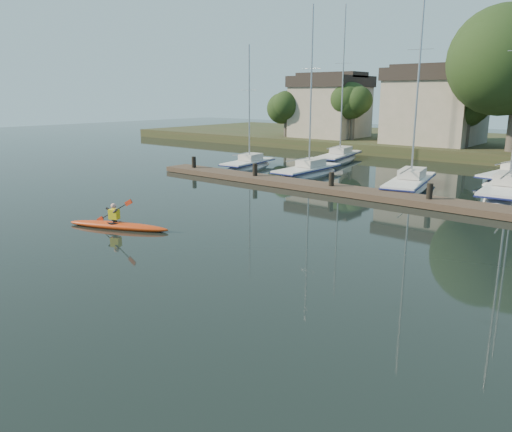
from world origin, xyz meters
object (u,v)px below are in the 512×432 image
Objects in this scene: sailboat_5 at (339,162)px; sailboat_3 at (506,200)px; sailboat_1 at (307,177)px; kayak at (117,224)px; sailboat_0 at (248,170)px; sailboat_2 at (409,191)px; dock at (377,195)px.

sailboat_3 is at bearing -37.46° from sailboat_5.
sailboat_3 is at bearing 1.92° from sailboat_1.
sailboat_0 reaches higher than kayak.
sailboat_2 reaches higher than sailboat_1.
sailboat_5 reaches higher than dock.
dock is 2.37× the size of sailboat_5.
dock is 2.63× the size of sailboat_1.
sailboat_2 is 13.77m from sailboat_5.
sailboat_3 is at bearing -6.15° from sailboat_0.
sailboat_5 reaches higher than sailboat_1.
dock is 2.37× the size of sailboat_2.
sailboat_0 is at bearing 176.55° from sailboat_3.
sailboat_1 is 13.38m from sailboat_3.
sailboat_0 is 0.74× the size of sailboat_5.
sailboat_1 is 9.10m from sailboat_5.
kayak is at bearing -126.78° from sailboat_3.
sailboat_1 is (-2.03, 17.82, -0.37)m from kayak.
dock is 2.42× the size of sailboat_3.
kayak is 0.14× the size of dock.
sailboat_5 is (-10.35, 13.28, -0.38)m from dock.
sailboat_5 is at bearing 127.93° from dock.
kayak reaches higher than dock.
sailboat_0 is 9.24m from sailboat_5.
sailboat_1 reaches higher than kayak.
sailboat_1 is at bearing 177.77° from sailboat_3.
sailboat_5 reaches higher than sailboat_0.
sailboat_2 is 1.00× the size of sailboat_5.
dock is at bearing -62.83° from sailboat_5.
kayak is at bearing -84.72° from sailboat_1.
sailboat_0 is at bearing 90.50° from kayak.
sailboat_2 reaches higher than dock.
dock is (5.78, 13.28, 0.01)m from kayak.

